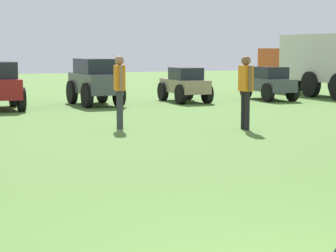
{
  "coord_description": "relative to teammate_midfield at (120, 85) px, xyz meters",
  "views": [
    {
      "loc": [
        -2.68,
        -3.65,
        1.74
      ],
      "look_at": [
        0.07,
        2.74,
        0.9
      ],
      "focal_mm": 70.0,
      "sensor_mm": 36.0,
      "label": 1
    }
  ],
  "objects": [
    {
      "name": "parked_car_slot_e",
      "position": [
        1.19,
        5.75,
        -0.2
      ],
      "size": [
        1.21,
        2.37,
        1.4
      ],
      "color": "#474C51",
      "rests_on": "ground_plane"
    },
    {
      "name": "box_truck",
      "position": [
        9.66,
        6.36,
        0.29
      ],
      "size": [
        1.49,
        5.92,
        2.2
      ],
      "color": "#CC4C19",
      "rests_on": "ground_plane"
    },
    {
      "name": "teammate_midfield",
      "position": [
        0.0,
        0.0,
        0.0
      ],
      "size": [
        0.25,
        0.5,
        1.56
      ],
      "color": "#33333D",
      "rests_on": "ground_plane"
    },
    {
      "name": "parked_car_slot_g",
      "position": [
        7.09,
        5.36,
        -0.38
      ],
      "size": [
        1.2,
        2.25,
        1.1
      ],
      "color": "#474C51",
      "rests_on": "ground_plane"
    },
    {
      "name": "teammate_deep",
      "position": [
        2.38,
        -1.25,
        0.0
      ],
      "size": [
        0.23,
        0.5,
        1.56
      ],
      "color": "black",
      "rests_on": "ground_plane"
    },
    {
      "name": "parked_car_slot_f",
      "position": [
        4.19,
        5.75,
        -0.38
      ],
      "size": [
        1.16,
        2.23,
        1.1
      ],
      "color": "#998466",
      "rests_on": "ground_plane"
    }
  ]
}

